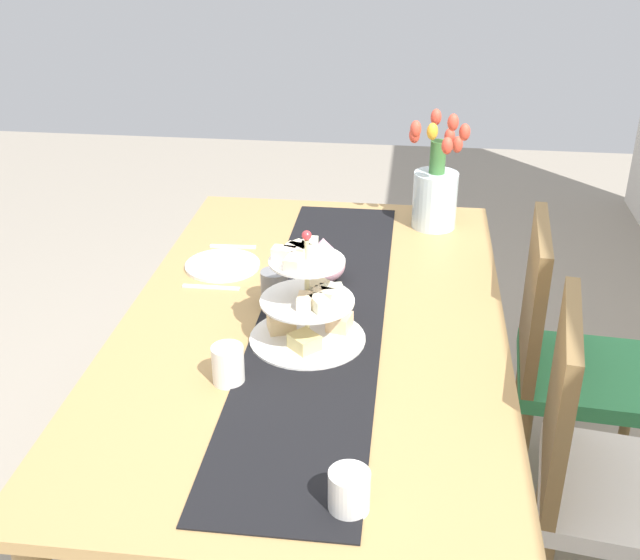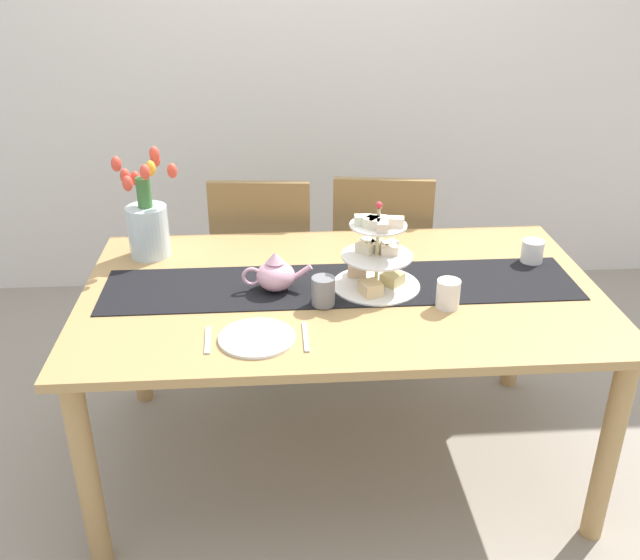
% 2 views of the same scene
% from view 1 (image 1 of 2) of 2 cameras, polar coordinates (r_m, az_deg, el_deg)
% --- Properties ---
extents(ground_plane, '(8.00, 8.00, 0.00)m').
position_cam_1_polar(ground_plane, '(2.59, -0.41, -16.97)').
color(ground_plane, gray).
extents(dining_table, '(1.75, 1.03, 0.73)m').
position_cam_1_polar(dining_table, '(2.20, -0.47, -4.78)').
color(dining_table, tan).
rests_on(dining_table, ground_plane).
extents(chair_left, '(0.45, 0.45, 0.91)m').
position_cam_1_polar(chair_left, '(2.54, 17.34, -5.11)').
color(chair_left, olive).
rests_on(chair_left, ground_plane).
extents(chair_right, '(0.48, 0.48, 0.91)m').
position_cam_1_polar(chair_right, '(2.11, 19.52, -12.59)').
color(chair_right, olive).
rests_on(chair_right, ground_plane).
extents(table_runner, '(1.62, 0.34, 0.00)m').
position_cam_1_polar(table_runner, '(2.15, 0.08, -2.75)').
color(table_runner, black).
rests_on(table_runner, dining_table).
extents(tiered_cake_stand, '(0.30, 0.30, 0.30)m').
position_cam_1_polar(tiered_cake_stand, '(2.00, -0.93, -1.76)').
color(tiered_cake_stand, beige).
rests_on(tiered_cake_stand, table_runner).
extents(teapot, '(0.24, 0.13, 0.14)m').
position_cam_1_polar(teapot, '(2.32, 0.23, 1.22)').
color(teapot, '#E5A8BC').
rests_on(teapot, table_runner).
extents(tulip_vase, '(0.22, 0.19, 0.41)m').
position_cam_1_polar(tulip_vase, '(2.71, 8.33, 6.48)').
color(tulip_vase, silver).
rests_on(tulip_vase, dining_table).
extents(cream_jug, '(0.08, 0.08, 0.08)m').
position_cam_1_polar(cream_jug, '(1.53, 2.11, -14.93)').
color(cream_jug, white).
rests_on(cream_jug, dining_table).
extents(dinner_plate_left, '(0.23, 0.23, 0.01)m').
position_cam_1_polar(dinner_plate_left, '(2.45, -7.03, 1.06)').
color(dinner_plate_left, white).
rests_on(dinner_plate_left, dining_table).
extents(fork_left, '(0.02, 0.15, 0.01)m').
position_cam_1_polar(fork_left, '(2.58, -6.29, 2.41)').
color(fork_left, silver).
rests_on(fork_left, dining_table).
extents(knife_left, '(0.01, 0.17, 0.01)m').
position_cam_1_polar(knife_left, '(2.33, -7.85, -0.52)').
color(knife_left, silver).
rests_on(knife_left, dining_table).
extents(mug_grey, '(0.08, 0.08, 0.09)m').
position_cam_1_polar(mug_grey, '(2.20, -3.31, -0.50)').
color(mug_grey, slate).
rests_on(mug_grey, table_runner).
extents(mug_white_text, '(0.08, 0.08, 0.09)m').
position_cam_1_polar(mug_white_text, '(1.88, -6.64, -6.07)').
color(mug_white_text, white).
rests_on(mug_white_text, dining_table).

